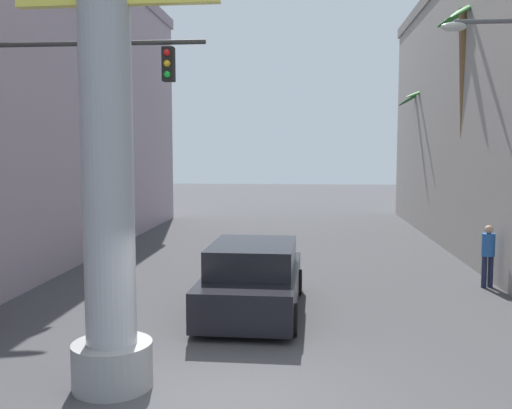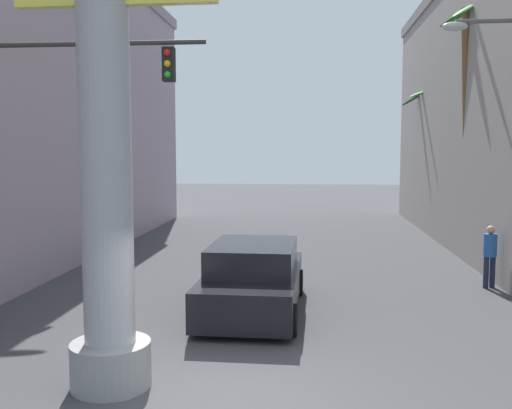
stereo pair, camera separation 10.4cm
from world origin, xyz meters
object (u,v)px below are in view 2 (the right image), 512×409
object	(u,v)px
palm_tree_mid_left	(71,81)
palm_tree_far_right	(431,142)
palm_tree_mid_right	(471,97)
neon_sign_pole	(103,21)
traffic_light_mast	(41,123)
car_lead	(253,279)
pedestrian_mid_right	(490,252)

from	to	relation	value
palm_tree_mid_left	palm_tree_far_right	distance (m)	16.68
palm_tree_mid_left	palm_tree_mid_right	size ratio (longest dim) A/B	1.11
neon_sign_pole	palm_tree_mid_right	size ratio (longest dim) A/B	1.38
traffic_light_mast	car_lead	size ratio (longest dim) A/B	1.28
pedestrian_mid_right	traffic_light_mast	bearing A→B (deg)	-161.29
car_lead	palm_tree_mid_left	xyz separation A→B (m)	(-6.31, 5.03, 5.09)
palm_tree_mid_left	palm_tree_mid_right	distance (m)	12.99
traffic_light_mast	palm_tree_mid_left	size ratio (longest dim) A/B	0.64
traffic_light_mast	palm_tree_mid_right	xyz separation A→B (m)	(11.02, 7.83, 1.17)
palm_tree_mid_left	palm_tree_mid_right	world-z (taller)	palm_tree_mid_left
pedestrian_mid_right	neon_sign_pole	bearing A→B (deg)	-137.43
palm_tree_mid_left	pedestrian_mid_right	distance (m)	13.42
car_lead	palm_tree_mid_right	world-z (taller)	palm_tree_mid_right
palm_tree_mid_left	palm_tree_far_right	bearing A→B (deg)	37.38
neon_sign_pole	car_lead	xyz separation A→B (m)	(1.76, 4.32, -4.77)
neon_sign_pole	traffic_light_mast	bearing A→B (deg)	127.62
pedestrian_mid_right	palm_tree_mid_right	bearing A→B (deg)	83.25
traffic_light_mast	car_lead	xyz separation A→B (m)	(4.51, 0.75, -3.48)
traffic_light_mast	car_lead	world-z (taller)	traffic_light_mast
car_lead	palm_tree_far_right	bearing A→B (deg)	65.54
traffic_light_mast	pedestrian_mid_right	world-z (taller)	traffic_light_mast
palm_tree_far_right	palm_tree_mid_right	size ratio (longest dim) A/B	0.78
palm_tree_far_right	palm_tree_mid_right	world-z (taller)	palm_tree_mid_right
palm_tree_mid_left	pedestrian_mid_right	bearing A→B (deg)	-10.23
palm_tree_far_right	palm_tree_mid_right	distance (m)	8.15
neon_sign_pole	palm_tree_mid_left	size ratio (longest dim) A/B	1.25
palm_tree_far_right	car_lead	bearing A→B (deg)	-114.46
neon_sign_pole	palm_tree_mid_right	distance (m)	14.08
neon_sign_pole	car_lead	distance (m)	6.67
neon_sign_pole	pedestrian_mid_right	distance (m)	11.48
palm_tree_mid_left	pedestrian_mid_right	xyz separation A→B (m)	(12.31, -2.22, -4.85)
pedestrian_mid_right	car_lead	bearing A→B (deg)	-154.91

